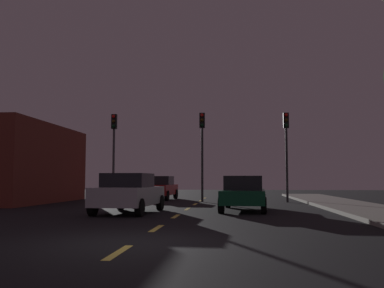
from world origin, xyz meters
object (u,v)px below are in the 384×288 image
traffic_signal_right (286,140)px  car_oncoming_far (159,188)px  traffic_signal_left (114,140)px  traffic_signal_center (202,140)px  car_stopped_ahead (244,193)px  car_adjacent_lane (129,193)px

traffic_signal_right → car_oncoming_far: traffic_signal_right is taller
traffic_signal_left → traffic_signal_center: bearing=-0.0°
traffic_signal_right → car_oncoming_far: size_ratio=1.29×
car_stopped_ahead → car_adjacent_lane: 4.85m
car_stopped_ahead → car_oncoming_far: (-5.34, 9.55, 0.04)m
traffic_signal_left → traffic_signal_center: traffic_signal_left is taller
traffic_signal_right → car_oncoming_far: (-8.00, 2.60, -2.87)m
traffic_signal_center → car_oncoming_far: 4.95m
car_stopped_ahead → car_adjacent_lane: size_ratio=1.06×
traffic_signal_center → car_oncoming_far: size_ratio=1.30×
traffic_signal_right → car_stopped_ahead: (-2.67, -6.95, -2.91)m
traffic_signal_right → car_stopped_ahead: bearing=-111.0°
car_stopped_ahead → car_adjacent_lane: car_adjacent_lane is taller
car_oncoming_far → car_stopped_ahead: bearing=-60.8°
car_adjacent_lane → traffic_signal_center: bearing=75.4°
traffic_signal_right → car_adjacent_lane: (-7.21, -8.67, -2.86)m
car_stopped_ahead → car_adjacent_lane: (-4.54, -1.72, 0.05)m
car_adjacent_lane → car_oncoming_far: car_adjacent_lane is taller
traffic_signal_right → car_stopped_ahead: traffic_signal_right is taller
traffic_signal_left → traffic_signal_center: (5.41, -0.00, -0.00)m
traffic_signal_center → traffic_signal_right: traffic_signal_center is taller
traffic_signal_center → traffic_signal_right: bearing=-0.0°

